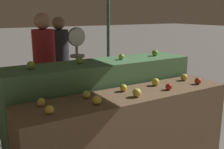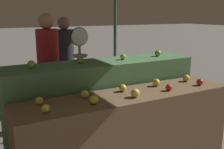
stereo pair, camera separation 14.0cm
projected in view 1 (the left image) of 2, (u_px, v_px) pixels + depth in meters
The scene contains 19 objects.
display_counter_front at pixel (129, 133), 2.80m from camera, with size 2.34×0.55×0.88m, color brown.
display_counter_back at pixel (102, 106), 3.27m from camera, with size 2.34×0.55×1.12m, color #4C7A4C.
apple_front_0 at pixel (50, 110), 2.16m from camera, with size 0.07×0.07×0.07m, color gold.
apple_front_1 at pixel (97, 100), 2.38m from camera, with size 0.08×0.08×0.08m, color gold.
apple_front_2 at pixel (137, 93), 2.60m from camera, with size 0.09×0.09×0.09m, color gold.
apple_front_3 at pixel (169, 87), 2.84m from camera, with size 0.07×0.07×0.07m, color #AD281E.
apple_front_4 at pixel (198, 81), 3.06m from camera, with size 0.08×0.08×0.08m, color #AD281E.
apple_front_5 at pixel (41, 102), 2.34m from camera, with size 0.07×0.07×0.07m, color gold.
apple_front_6 at pixel (86, 94), 2.56m from camera, with size 0.08×0.08×0.08m, color gold.
apple_front_7 at pixel (123, 88), 2.78m from camera, with size 0.08×0.08×0.08m, color gold.
apple_front_8 at pixel (156, 82), 3.00m from camera, with size 0.09×0.09×0.09m, color gold.
apple_front_9 at pixel (184, 77), 3.23m from camera, with size 0.08×0.08×0.08m, color gold.
apple_back_0 at pixel (31, 65), 2.70m from camera, with size 0.09×0.09×0.09m, color #8EB247.
apple_back_1 at pixel (79, 60), 3.00m from camera, with size 0.08×0.08×0.08m, color #7AA338.
apple_back_2 at pixel (121, 57), 3.27m from camera, with size 0.07×0.07×0.07m, color #8EB247.
apple_back_3 at pixel (155, 53), 3.55m from camera, with size 0.08×0.08×0.08m, color #7AA338.
produce_scale at pixel (77, 59), 3.56m from camera, with size 0.25×0.20×1.51m.
person_vendor_at_scale at pixel (45, 63), 3.71m from camera, with size 0.41×0.41×1.69m.
person_customer_left at pixel (60, 57), 4.46m from camera, with size 0.42×0.42×1.63m.
Camera 1 is at (-1.50, -2.11, 1.69)m, focal length 42.00 mm.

